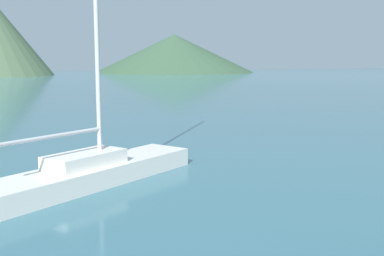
# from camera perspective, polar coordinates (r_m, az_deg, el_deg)

# --- Properties ---
(sailboat_inner) EXTENTS (6.51, 5.11, 9.05)m
(sailboat_inner) POSITION_cam_1_polar(r_m,az_deg,el_deg) (12.56, -12.51, -4.87)
(sailboat_inner) COLOR white
(sailboat_inner) RESTS_ON ground_plane
(hill_east) EXTENTS (34.66, 34.66, 8.22)m
(hill_east) POSITION_cam_1_polar(r_m,az_deg,el_deg) (106.61, -2.10, 8.82)
(hill_east) COLOR #38563D
(hill_east) RESTS_ON ground_plane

